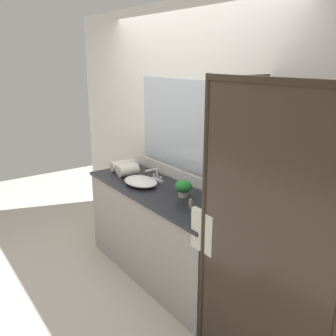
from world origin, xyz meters
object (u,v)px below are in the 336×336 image
(rolled_towel_near_edge, at_px, (122,165))
(amenity_bottle_lotion, at_px, (191,204))
(sink_basin, at_px, (141,181))
(rolled_towel_middle, at_px, (126,168))
(faucet, at_px, (156,176))
(rolled_towel_far_edge, at_px, (128,170))
(amenity_bottle_shampoo, at_px, (193,215))
(potted_plant, at_px, (183,187))

(rolled_towel_near_edge, bearing_deg, amenity_bottle_lotion, -2.94)
(sink_basin, distance_m, rolled_towel_near_edge, 0.54)
(amenity_bottle_lotion, distance_m, rolled_towel_middle, 1.16)
(faucet, xyz_separation_m, rolled_towel_middle, (-0.42, -0.10, 0.00))
(rolled_towel_far_edge, bearing_deg, amenity_bottle_shampoo, -6.90)
(potted_plant, height_order, amenity_bottle_shampoo, potted_plant)
(faucet, distance_m, rolled_towel_near_edge, 0.54)
(amenity_bottle_lotion, xyz_separation_m, rolled_towel_middle, (-1.16, 0.05, 0.02))
(sink_basin, relative_size, rolled_towel_far_edge, 1.88)
(rolled_towel_near_edge, relative_size, rolled_towel_middle, 1.16)
(faucet, distance_m, potted_plant, 0.50)
(rolled_towel_near_edge, distance_m, rolled_towel_far_edge, 0.23)
(potted_plant, bearing_deg, rolled_towel_near_edge, -177.61)
(amenity_bottle_lotion, relative_size, amenity_bottle_shampoo, 0.97)
(amenity_bottle_lotion, bearing_deg, rolled_towel_near_edge, 177.06)
(potted_plant, height_order, amenity_bottle_lotion, potted_plant)
(sink_basin, height_order, faucet, faucet)
(amenity_bottle_shampoo, xyz_separation_m, rolled_towel_far_edge, (-1.24, 0.15, 0.02))
(rolled_towel_near_edge, xyz_separation_m, rolled_towel_far_edge, (0.22, -0.05, 0.00))
(faucet, height_order, amenity_bottle_shampoo, faucet)
(potted_plant, relative_size, rolled_towel_far_edge, 0.72)
(potted_plant, xyz_separation_m, rolled_towel_far_edge, (-0.81, -0.09, -0.03))
(amenity_bottle_shampoo, height_order, rolled_towel_near_edge, rolled_towel_near_edge)
(rolled_towel_near_edge, bearing_deg, faucet, 9.40)
(rolled_towel_near_edge, distance_m, rolled_towel_middle, 0.11)
(amenity_bottle_shampoo, height_order, rolled_towel_far_edge, rolled_towel_far_edge)
(potted_plant, xyz_separation_m, amenity_bottle_lotion, (0.23, -0.11, -0.05))
(potted_plant, relative_size, rolled_towel_near_edge, 0.60)
(sink_basin, bearing_deg, rolled_towel_middle, 169.48)
(faucet, relative_size, amenity_bottle_shampoo, 2.21)
(faucet, xyz_separation_m, rolled_towel_far_edge, (-0.31, -0.14, 0.01))
(rolled_towel_middle, bearing_deg, sink_basin, -10.52)
(sink_basin, relative_size, amenity_bottle_lotion, 5.37)
(amenity_bottle_shampoo, bearing_deg, amenity_bottle_lotion, 145.12)
(sink_basin, xyz_separation_m, amenity_bottle_shampoo, (0.93, -0.11, 0.00))
(sink_basin, bearing_deg, amenity_bottle_lotion, 2.24)
(amenity_bottle_shampoo, bearing_deg, faucet, 162.71)
(faucet, relative_size, amenity_bottle_lotion, 2.29)
(faucet, bearing_deg, amenity_bottle_shampoo, -17.29)
(sink_basin, bearing_deg, rolled_towel_far_edge, 172.04)
(rolled_towel_middle, distance_m, rolled_towel_far_edge, 0.12)
(rolled_towel_near_edge, height_order, rolled_towel_far_edge, rolled_towel_far_edge)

